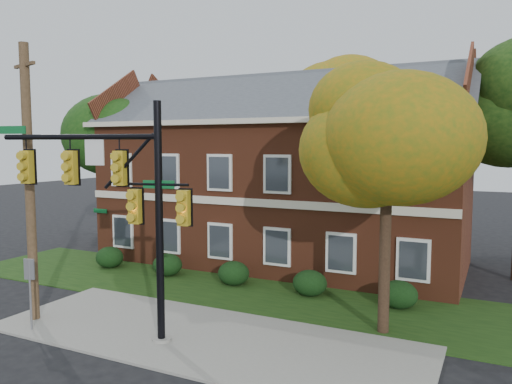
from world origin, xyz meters
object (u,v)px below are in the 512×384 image
at_px(apartment_building, 282,166).
at_px(tree_left_rear, 121,134).
at_px(hedge_right, 310,283).
at_px(hedge_left, 167,265).
at_px(utility_pole, 29,183).
at_px(hedge_center, 234,273).
at_px(hedge_far_right, 399,294).
at_px(tree_near_right, 394,125).
at_px(traffic_signal, 119,194).
at_px(tree_far_rear, 350,102).
at_px(hedge_far_left, 110,257).
at_px(sign_post, 30,283).

height_order(apartment_building, tree_left_rear, apartment_building).
bearing_deg(hedge_right, tree_left_rear, 162.63).
bearing_deg(hedge_left, utility_pole, -94.66).
bearing_deg(hedge_center, hedge_far_right, 0.00).
height_order(tree_near_right, traffic_signal, tree_near_right).
bearing_deg(hedge_far_right, tree_far_rear, 113.37).
distance_m(hedge_right, tree_near_right, 7.72).
distance_m(hedge_far_left, hedge_left, 3.50).
xyz_separation_m(hedge_far_right, traffic_signal, (-7.22, -6.85, 4.04)).
bearing_deg(hedge_far_right, traffic_signal, -136.53).
relative_size(hedge_center, hedge_right, 1.00).
distance_m(tree_left_rear, utility_pole, 12.55).
xyz_separation_m(tree_left_rear, tree_far_rear, (11.07, 8.96, 2.16)).
bearing_deg(hedge_far_left, apartment_building, 36.89).
relative_size(apartment_building, tree_near_right, 2.19).
distance_m(hedge_center, sign_post, 8.42).
xyz_separation_m(hedge_far_left, hedge_far_right, (14.00, 0.00, 0.00)).
height_order(apartment_building, hedge_left, apartment_building).
bearing_deg(tree_far_rear, tree_left_rear, -141.03).
height_order(tree_near_right, tree_left_rear, tree_left_rear).
distance_m(traffic_signal, utility_pole, 3.84).
relative_size(traffic_signal, utility_pole, 0.78).
xyz_separation_m(hedge_center, sign_post, (-3.29, -7.67, 1.12)).
bearing_deg(utility_pole, hedge_center, 76.43).
height_order(apartment_building, hedge_far_left, apartment_building).
height_order(hedge_right, tree_far_rear, tree_far_rear).
relative_size(tree_left_rear, utility_pole, 0.94).
relative_size(apartment_building, hedge_left, 13.43).
height_order(hedge_far_right, tree_left_rear, tree_left_rear).
height_order(hedge_center, traffic_signal, traffic_signal).
height_order(hedge_left, hedge_right, same).
bearing_deg(apartment_building, hedge_far_left, -143.11).
relative_size(hedge_far_left, tree_near_right, 0.16).
height_order(tree_far_rear, sign_post, tree_far_rear).
relative_size(hedge_right, traffic_signal, 0.19).
bearing_deg(tree_left_rear, utility_pole, -62.80).
xyz_separation_m(apartment_building, hedge_far_right, (7.00, -5.25, -4.46)).
xyz_separation_m(hedge_center, tree_far_rear, (1.34, 13.09, 8.32)).
height_order(apartment_building, sign_post, apartment_building).
bearing_deg(hedge_left, apartment_building, 56.33).
xyz_separation_m(utility_pole, sign_post, (0.77, -0.78, -3.14)).
height_order(hedge_left, hedge_far_right, same).
distance_m(tree_near_right, sign_post, 12.62).
bearing_deg(tree_far_rear, hedge_left, -110.29).
relative_size(hedge_center, tree_near_right, 0.16).
xyz_separation_m(tree_left_rear, utility_pole, (5.67, -11.03, -1.90)).
bearing_deg(tree_near_right, hedge_far_left, 168.73).
relative_size(tree_near_right, sign_post, 3.55).
distance_m(hedge_right, utility_pole, 11.08).
height_order(hedge_center, tree_near_right, tree_near_right).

